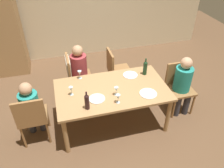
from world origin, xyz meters
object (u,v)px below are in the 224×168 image
at_px(chair_left_end, 32,116).
at_px(wine_glass_centre, 118,97).
at_px(dinner_plate_guest_left, 130,75).
at_px(chair_right_end, 179,84).
at_px(dining_table, 112,93).
at_px(person_man_guest, 81,68).
at_px(person_woman_host, 31,107).
at_px(wine_glass_near_right, 71,89).
at_px(person_man_bearded, 183,82).
at_px(wine_bottle_dark_red, 145,67).
at_px(dinner_plate_guest_right, 148,94).
at_px(chair_far_left, 73,72).
at_px(wine_bottle_tall_green, 87,101).
at_px(wine_glass_far, 80,73).
at_px(dinner_plate_host, 97,99).
at_px(chair_far_right, 116,68).
at_px(wine_glass_near_left, 116,89).

xyz_separation_m(chair_left_end, wine_glass_centre, (1.29, -0.26, 0.31)).
bearing_deg(dinner_plate_guest_left, chair_right_end, -13.53).
relative_size(dining_table, person_man_guest, 1.60).
height_order(person_woman_host, dinner_plate_guest_left, person_woman_host).
relative_size(wine_glass_centre, wine_glass_near_right, 1.00).
bearing_deg(wine_glass_centre, person_man_bearded, 14.03).
bearing_deg(dining_table, person_man_guest, 112.98).
bearing_deg(wine_bottle_dark_red, dinner_plate_guest_right, -105.93).
bearing_deg(dinner_plate_guest_right, person_man_guest, 127.46).
xyz_separation_m(chair_far_left, wine_bottle_tall_green, (0.07, -1.25, 0.28)).
distance_m(person_man_bearded, wine_glass_far, 1.81).
relative_size(wine_bottle_tall_green, dinner_plate_host, 1.20).
distance_m(chair_far_right, wine_glass_near_right, 1.34).
xyz_separation_m(person_man_guest, dinner_plate_host, (0.09, -1.08, 0.09)).
bearing_deg(wine_glass_near_left, person_man_guest, 110.99).
height_order(person_man_bearded, dinner_plate_guest_left, person_man_bearded).
height_order(wine_bottle_dark_red, wine_glass_near_left, wine_bottle_dark_red).
distance_m(person_man_guest, dinner_plate_guest_left, 1.00).
bearing_deg(wine_glass_centre, person_woman_host, 163.95).
bearing_deg(wine_glass_far, wine_bottle_tall_green, -90.92).
distance_m(chair_right_end, person_man_guest, 1.86).
distance_m(dining_table, dinner_plate_guest_left, 0.52).
relative_size(chair_far_right, dinner_plate_host, 3.67).
bearing_deg(wine_glass_near_left, wine_glass_centre, -96.40).
distance_m(person_woman_host, person_man_bearded, 2.57).
distance_m(wine_glass_near_left, wine_glass_near_right, 0.70).
xyz_separation_m(chair_right_end, wine_glass_near_left, (-1.26, -0.25, 0.31)).
relative_size(wine_glass_near_left, dinner_plate_guest_left, 0.59).
xyz_separation_m(dining_table, dinner_plate_host, (-0.29, -0.19, 0.08)).
bearing_deg(dinner_plate_host, wine_glass_near_right, 149.61).
distance_m(person_man_guest, dinner_plate_host, 1.09).
distance_m(chair_left_end, wine_glass_near_right, 0.72).
height_order(person_woman_host, person_man_guest, person_man_guest).
xyz_separation_m(wine_bottle_dark_red, wine_glass_near_right, (-1.32, -0.24, -0.03)).
relative_size(chair_left_end, dinner_plate_guest_right, 3.35).
height_order(chair_left_end, dinner_plate_guest_left, chair_left_end).
height_order(chair_right_end, dinner_plate_guest_right, chair_right_end).
xyz_separation_m(dinner_plate_guest_left, dinner_plate_guest_right, (0.10, -0.57, 0.00)).
relative_size(person_man_bearded, wine_bottle_tall_green, 3.75).
relative_size(chair_far_left, dinner_plate_host, 3.67).
xyz_separation_m(chair_left_end, dinner_plate_guest_right, (1.80, -0.18, 0.21)).
bearing_deg(person_man_bearded, chair_far_left, -27.00).
height_order(wine_glass_centre, wine_glass_near_right, same).
distance_m(chair_left_end, dinner_plate_guest_right, 1.82).
distance_m(dining_table, chair_far_left, 1.05).
xyz_separation_m(chair_left_end, person_woman_host, (0.00, 0.11, 0.10)).
distance_m(chair_left_end, wine_glass_centre, 1.35).
relative_size(chair_right_end, person_man_guest, 0.81).
bearing_deg(wine_bottle_dark_red, chair_right_end, -16.34).
height_order(chair_far_right, dinner_plate_host, chair_far_right).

